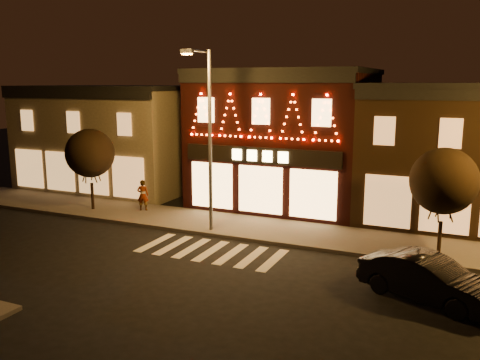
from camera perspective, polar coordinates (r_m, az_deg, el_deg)
The scene contains 10 objects.
ground at distance 20.08m, azimuth -8.62°, elevation -11.25°, with size 120.00×120.00×0.00m, color black.
sidewalk_far at distance 26.04m, azimuth 4.76°, elevation -5.77°, with size 44.00×4.00×0.15m, color #47423D.
building_left at distance 37.78m, azimuth -13.95°, elevation 4.71°, with size 12.20×8.28×7.30m.
building_pulp at distance 31.43m, azimuth 5.08°, elevation 4.72°, with size 10.20×8.34×8.30m.
building_right_a at distance 29.79m, azimuth 22.63°, elevation 2.80°, with size 9.20×8.28×7.50m.
streetlamp_mid at distance 24.87m, azimuth -3.73°, elevation 5.93°, with size 0.59×2.05×8.92m.
tree_left at distance 30.85m, azimuth -16.47°, elevation 2.89°, with size 2.84×2.84×4.74m.
tree_right at distance 22.97m, azimuth 21.90°, elevation -0.12°, with size 2.82×2.82×4.72m.
dark_sedan at distance 19.19m, azimuth 20.40°, elevation -10.35°, with size 1.69×4.83×1.59m, color black.
pedestrian at distance 30.19m, azimuth -10.84°, elevation -1.68°, with size 0.66×0.43×1.81m, color gray.
Camera 1 is at (10.22, -15.55, 7.53)m, focal length 38.05 mm.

